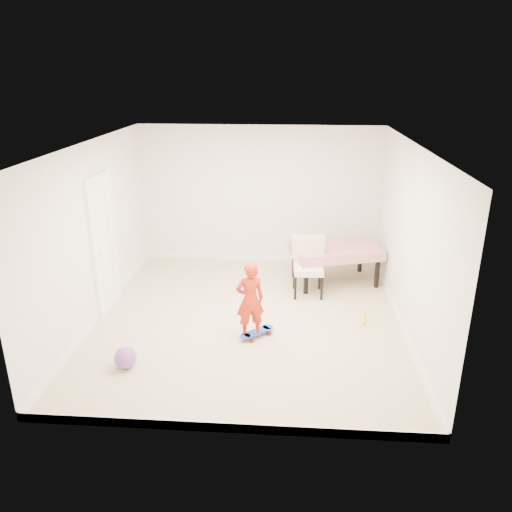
# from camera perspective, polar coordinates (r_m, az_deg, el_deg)

# --- Properties ---
(ground) EXTENTS (5.00, 5.00, 0.00)m
(ground) POSITION_cam_1_polar(r_m,az_deg,el_deg) (7.56, -0.87, -7.27)
(ground) COLOR #C4AE88
(ground) RESTS_ON ground
(ceiling) EXTENTS (4.50, 5.00, 0.04)m
(ceiling) POSITION_cam_1_polar(r_m,az_deg,el_deg) (6.75, -0.99, 12.48)
(ceiling) COLOR silver
(ceiling) RESTS_ON wall_back
(wall_back) EXTENTS (4.50, 0.04, 2.60)m
(wall_back) POSITION_cam_1_polar(r_m,az_deg,el_deg) (9.42, 0.42, 6.88)
(wall_back) COLOR silver
(wall_back) RESTS_ON ground
(wall_front) EXTENTS (4.50, 0.04, 2.60)m
(wall_front) POSITION_cam_1_polar(r_m,az_deg,el_deg) (4.77, -3.60, -7.33)
(wall_front) COLOR silver
(wall_front) RESTS_ON ground
(wall_left) EXTENTS (0.04, 5.00, 2.60)m
(wall_left) POSITION_cam_1_polar(r_m,az_deg,el_deg) (7.57, -18.01, 2.41)
(wall_left) COLOR silver
(wall_left) RESTS_ON ground
(wall_right) EXTENTS (0.04, 5.00, 2.60)m
(wall_right) POSITION_cam_1_polar(r_m,az_deg,el_deg) (7.21, 17.03, 1.61)
(wall_right) COLOR silver
(wall_right) RESTS_ON ground
(door) EXTENTS (0.11, 0.94, 2.11)m
(door) POSITION_cam_1_polar(r_m,az_deg,el_deg) (7.92, -16.96, 1.20)
(door) COLOR white
(door) RESTS_ON ground
(baseboard_back) EXTENTS (4.50, 0.02, 0.12)m
(baseboard_back) POSITION_cam_1_polar(r_m,az_deg,el_deg) (9.80, 0.40, -0.16)
(baseboard_back) COLOR white
(baseboard_back) RESTS_ON ground
(baseboard_front) EXTENTS (4.50, 0.02, 0.12)m
(baseboard_front) POSITION_cam_1_polar(r_m,az_deg,el_deg) (5.46, -3.31, -18.97)
(baseboard_front) COLOR white
(baseboard_front) RESTS_ON ground
(baseboard_left) EXTENTS (0.02, 5.00, 0.12)m
(baseboard_left) POSITION_cam_1_polar(r_m,az_deg,el_deg) (8.03, -17.10, -6.03)
(baseboard_left) COLOR white
(baseboard_left) RESTS_ON ground
(baseboard_right) EXTENTS (0.02, 5.00, 0.12)m
(baseboard_right) POSITION_cam_1_polar(r_m,az_deg,el_deg) (7.68, 16.14, -7.17)
(baseboard_right) COLOR white
(baseboard_right) RESTS_ON ground
(dining_table) EXTENTS (1.64, 1.28, 0.68)m
(dining_table) POSITION_cam_1_polar(r_m,az_deg,el_deg) (8.82, 9.00, -0.92)
(dining_table) COLOR red
(dining_table) RESTS_ON ground
(dining_chair) EXTENTS (0.55, 0.63, 0.97)m
(dining_chair) POSITION_cam_1_polar(r_m,az_deg,el_deg) (8.23, 6.00, -1.28)
(dining_chair) COLOR silver
(dining_chair) RESTS_ON ground
(skateboard) EXTENTS (0.56, 0.53, 0.08)m
(skateboard) POSITION_cam_1_polar(r_m,az_deg,el_deg) (7.09, 0.08, -8.88)
(skateboard) COLOR blue
(skateboard) RESTS_ON ground
(child) EXTENTS (0.46, 0.37, 1.09)m
(child) POSITION_cam_1_polar(r_m,az_deg,el_deg) (6.84, -0.68, -5.30)
(child) COLOR red
(child) RESTS_ON ground
(balloon) EXTENTS (0.28, 0.28, 0.28)m
(balloon) POSITION_cam_1_polar(r_m,az_deg,el_deg) (6.58, -14.73, -11.19)
(balloon) COLOR purple
(balloon) RESTS_ON ground
(foam_toy) EXTENTS (0.08, 0.40, 0.06)m
(foam_toy) POSITION_cam_1_polar(r_m,az_deg,el_deg) (7.70, 12.12, -6.95)
(foam_toy) COLOR yellow
(foam_toy) RESTS_ON ground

